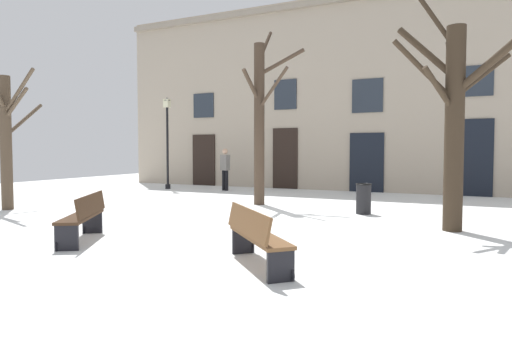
% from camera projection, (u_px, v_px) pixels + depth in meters
% --- Properties ---
extents(ground_plane, '(30.94, 30.94, 0.00)m').
position_uv_depth(ground_plane, '(228.00, 218.00, 10.55)').
color(ground_plane, white).
extents(building_facade, '(19.34, 0.60, 7.94)m').
position_uv_depth(building_facade, '(324.00, 94.00, 17.89)').
color(building_facade, tan).
rests_on(building_facade, ground).
extents(tree_center, '(2.62, 1.83, 5.33)m').
position_uv_depth(tree_center, '(454.00, 114.00, 8.79)').
color(tree_center, '#382B1E').
rests_on(tree_center, ground).
extents(tree_foreground, '(1.59, 1.58, 5.42)m').
position_uv_depth(tree_foreground, '(260.00, 118.00, 13.04)').
color(tree_foreground, '#423326').
rests_on(tree_foreground, ground).
extents(tree_right_of_center, '(2.32, 2.29, 3.80)m').
position_uv_depth(tree_right_of_center, '(7.00, 135.00, 11.96)').
color(tree_right_of_center, '#4C3D2D').
rests_on(tree_right_of_center, ground).
extents(streetlamp, '(0.30, 0.30, 3.90)m').
position_uv_depth(streetlamp, '(167.00, 133.00, 18.34)').
color(streetlamp, black).
rests_on(streetlamp, ground).
extents(litter_bin, '(0.41, 0.41, 0.80)m').
position_uv_depth(litter_bin, '(364.00, 199.00, 11.22)').
color(litter_bin, black).
rests_on(litter_bin, ground).
extents(bench_by_litter_bin, '(1.51, 1.55, 0.84)m').
position_uv_depth(bench_by_litter_bin, '(256.00, 236.00, 6.16)').
color(bench_by_litter_bin, brown).
rests_on(bench_by_litter_bin, ground).
extents(bench_back_to_back_right, '(1.22, 1.64, 0.86)m').
position_uv_depth(bench_back_to_back_right, '(84.00, 217.00, 7.88)').
color(bench_back_to_back_right, '#3D2819').
rests_on(bench_back_to_back_right, ground).
extents(person_crossing_plaza, '(0.43, 0.33, 1.73)m').
position_uv_depth(person_crossing_plaza, '(225.00, 167.00, 17.66)').
color(person_crossing_plaza, black).
rests_on(person_crossing_plaza, ground).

